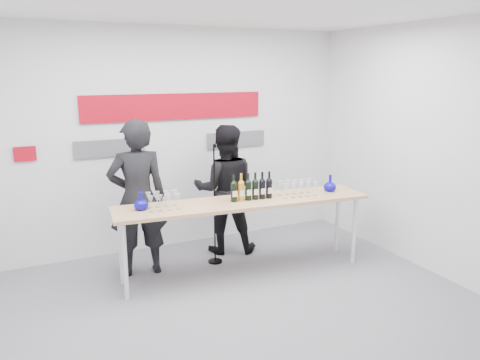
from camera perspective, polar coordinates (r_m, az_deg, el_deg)
The scene contains 12 objects.
ground at distance 5.17m, azimuth -0.15°, elevation -14.79°, with size 5.00×5.00×0.00m, color slate.
back_wall at distance 6.49m, azimuth -7.80°, elevation 4.90°, with size 5.00×0.04×3.00m, color silver.
signage at distance 6.41m, azimuth -8.28°, elevation 7.54°, with size 3.38×0.02×0.79m.
tasting_table at distance 5.57m, azimuth 0.45°, elevation -3.22°, with size 3.11×0.90×0.92m.
wine_bottles at distance 5.55m, azimuth 1.44°, elevation -0.77°, with size 0.53×0.13×0.33m.
decanter_left at distance 5.28m, azimuth -11.99°, elevation -2.44°, with size 0.16×0.16×0.21m, color #0C0790, non-canonical shape.
decanter_right at distance 6.07m, azimuth 10.92°, elevation -0.35°, with size 0.16×0.16×0.21m, color #0C0790, non-canonical shape.
glasses_left at distance 5.28m, azimuth -9.35°, elevation -2.51°, with size 0.38×0.25×0.18m.
glasses_right at distance 5.81m, azimuth 7.04°, elevation -0.99°, with size 0.48×0.26×0.18m.
presenter_left at distance 5.68m, azimuth -12.38°, elevation -2.19°, with size 0.69×0.45×1.89m, color black.
presenter_right at distance 6.28m, azimuth -1.86°, elevation -1.15°, with size 0.84×0.66×1.74m, color black.
mic_stand at distance 6.00m, azimuth -3.08°, elevation -5.79°, with size 0.18×0.18×1.55m.
Camera 1 is at (-1.96, -4.12, 2.43)m, focal length 35.00 mm.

